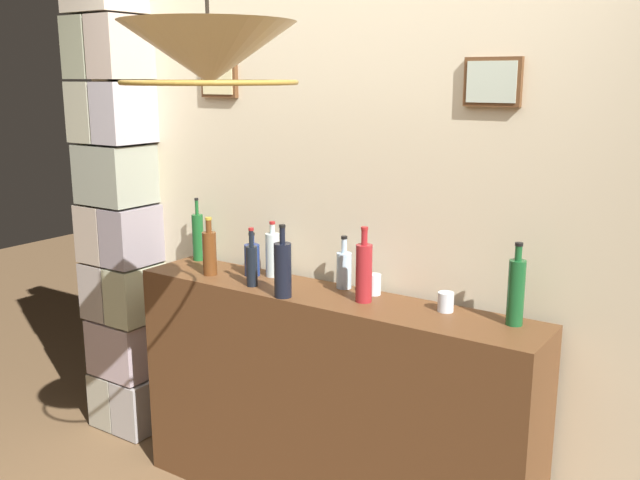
{
  "coord_description": "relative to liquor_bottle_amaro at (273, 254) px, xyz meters",
  "views": [
    {
      "loc": [
        1.6,
        -1.59,
        1.96
      ],
      "look_at": [
        0.0,
        0.8,
        1.3
      ],
      "focal_mm": 39.75,
      "sensor_mm": 36.0,
      "label": 1
    }
  ],
  "objects": [
    {
      "name": "liquor_bottle_rum",
      "position": [
        1.17,
        -0.02,
        0.03
      ],
      "size": [
        0.06,
        0.06,
        0.32
      ],
      "color": "#185426",
      "rests_on": "bar_shelf_unit"
    },
    {
      "name": "liquor_bottle_scotch",
      "position": [
        0.55,
        -0.1,
        0.02
      ],
      "size": [
        0.07,
        0.07,
        0.32
      ],
      "color": "maroon",
      "rests_on": "bar_shelf_unit"
    },
    {
      "name": "liquor_bottle_whiskey",
      "position": [
        -0.09,
        -0.04,
        -0.03
      ],
      "size": [
        0.07,
        0.07,
        0.21
      ],
      "color": "navy",
      "rests_on": "bar_shelf_unit"
    },
    {
      "name": "bar_shelf_unit",
      "position": [
        0.37,
        -0.1,
        -0.63
      ],
      "size": [
        1.91,
        0.35,
        1.05
      ],
      "primitive_type": "cube",
      "color": "brown",
      "rests_on": "ground"
    },
    {
      "name": "liquor_bottle_vermouth",
      "position": [
        -0.5,
        0.03,
        0.02
      ],
      "size": [
        0.06,
        0.06,
        0.32
      ],
      "color": "#1A5725",
      "rests_on": "bar_shelf_unit"
    },
    {
      "name": "liquor_bottle_bourbon",
      "position": [
        0.23,
        -0.23,
        0.02
      ],
      "size": [
        0.07,
        0.07,
        0.31
      ],
      "color": "black",
      "rests_on": "bar_shelf_unit"
    },
    {
      "name": "liquor_bottle_vodka",
      "position": [
        0.02,
        -0.18,
        -0.01
      ],
      "size": [
        0.05,
        0.05,
        0.27
      ],
      "color": "black",
      "rests_on": "bar_shelf_unit"
    },
    {
      "name": "liquor_bottle_port",
      "position": [
        -0.26,
        -0.15,
        0.0
      ],
      "size": [
        0.07,
        0.07,
        0.28
      ],
      "color": "#603316",
      "rests_on": "bar_shelf_unit"
    },
    {
      "name": "glass_tumbler_rocks",
      "position": [
        0.54,
        0.01,
        -0.06
      ],
      "size": [
        0.06,
        0.06,
        0.09
      ],
      "color": "silver",
      "rests_on": "bar_shelf_unit"
    },
    {
      "name": "liquor_bottle_gin",
      "position": [
        0.38,
        0.02,
        -0.02
      ],
      "size": [
        0.07,
        0.07,
        0.24
      ],
      "color": "#A5C3D9",
      "rests_on": "bar_shelf_unit"
    },
    {
      "name": "panelled_rear_partition",
      "position": [
        0.37,
        0.15,
        0.25
      ],
      "size": [
        3.43,
        0.15,
        2.65
      ],
      "color": "beige",
      "rests_on": "ground"
    },
    {
      "name": "pendant_lamp",
      "position": [
        0.42,
        -0.85,
        0.87
      ],
      "size": [
        0.56,
        0.56,
        0.49
      ],
      "color": "beige"
    },
    {
      "name": "liquor_bottle_amaro",
      "position": [
        0.0,
        0.0,
        0.0
      ],
      "size": [
        0.07,
        0.07,
        0.26
      ],
      "color": "silver",
      "rests_on": "bar_shelf_unit"
    },
    {
      "name": "stone_pillar",
      "position": [
        -1.03,
        -0.0,
        0.12
      ],
      "size": [
        0.4,
        0.35,
        2.58
      ],
      "color": "#AEAA95",
      "rests_on": "ground"
    },
    {
      "name": "glass_tumbler_highball",
      "position": [
        0.89,
        -0.02,
        -0.07
      ],
      "size": [
        0.06,
        0.06,
        0.08
      ],
      "color": "silver",
      "rests_on": "bar_shelf_unit"
    }
  ]
}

